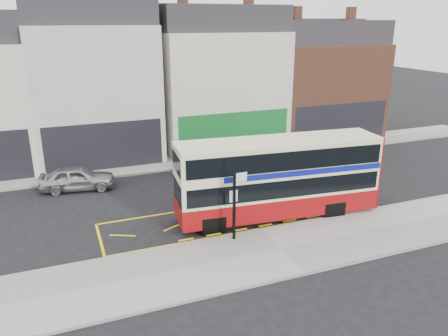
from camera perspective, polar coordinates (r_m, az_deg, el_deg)
name	(u,v)px	position (r m, az deg, el deg)	size (l,w,h in m)	color
ground	(257,229)	(20.79, 4.31, -7.89)	(120.00, 120.00, 0.00)	black
pavement	(280,250)	(18.96, 7.36, -10.56)	(40.00, 4.00, 0.15)	#A2A09A
kerb	(260,230)	(20.45, 4.77, -8.14)	(40.00, 0.15, 0.15)	gray
far_pavement	(188,161)	(30.31, -4.69, 0.98)	(50.00, 3.00, 0.15)	#A2A09A
road_markings	(243,215)	(22.09, 2.51, -6.16)	(14.00, 3.40, 0.01)	yellow
terrace_left	(93,81)	(32.02, -16.74, 10.85)	(8.00, 8.01, 11.80)	silver
terrace_green_shop	(215,78)	(34.02, -1.17, 11.62)	(9.00, 8.01, 11.30)	silver
terrace_right	(316,79)	(38.13, 11.88, 11.26)	(9.00, 8.01, 10.30)	brown
double_decker_bus	(279,177)	(21.34, 7.15, -1.17)	(10.11, 3.22, 3.97)	#F2EBB8
bus_stop_post	(236,199)	(18.75, 1.52, -4.06)	(0.79, 0.14, 3.16)	black
car_silver	(77,178)	(26.43, -18.61, -1.24)	(1.67, 4.16, 1.42)	#A4A4A8
car_grey	(208,159)	(28.57, -2.15, 1.20)	(1.45, 4.16, 1.37)	#3B3C42
car_white	(303,148)	(31.39, 10.22, 2.61)	(2.03, 5.00, 1.45)	silver
street_tree_right	(252,109)	(32.51, 3.68, 7.67)	(2.08, 2.08, 4.50)	black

